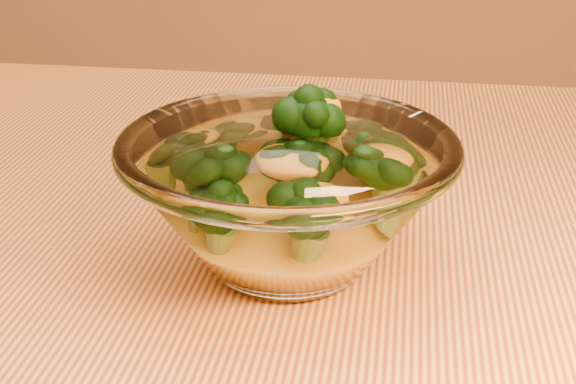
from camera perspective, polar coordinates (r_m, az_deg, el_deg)
The scene contains 4 objects.
table at distance 0.59m, azimuth 12.17°, elevation -13.19°, with size 1.20×0.80×0.75m.
glass_bowl at distance 0.50m, azimuth -0.00°, elevation -0.47°, with size 0.21×0.21×0.09m.
cheese_sauce at distance 0.51m, azimuth 0.00°, elevation -2.48°, with size 0.12×0.12×0.03m, color #FF9F15.
broccoli_heap at distance 0.50m, azimuth 0.58°, elevation 1.52°, with size 0.15×0.14×0.08m.
Camera 1 is at (-0.05, -0.47, 1.01)m, focal length 50.00 mm.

